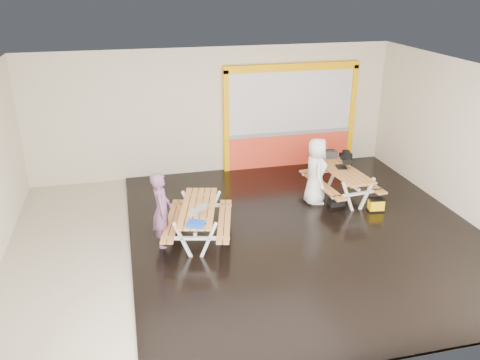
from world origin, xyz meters
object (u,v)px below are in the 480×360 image
object	(u,v)px
picnic_table_right	(341,177)
backpack	(345,160)
toolbox	(329,154)
person_right	(316,171)
laptop_left	(197,210)
person_left	(162,210)
fluke_bag	(376,205)
blue_pouch	(196,224)
laptop_right	(343,165)
dark_case	(336,202)
picnic_table_left	(198,215)

from	to	relation	value
picnic_table_right	backpack	xyz separation A→B (m)	(0.45, 0.78, 0.11)
toolbox	backpack	xyz separation A→B (m)	(0.43, -0.10, -0.17)
person_right	laptop_left	size ratio (longest dim) A/B	3.64
person_left	fluke_bag	bearing A→B (deg)	-78.72
blue_pouch	picnic_table_right	bearing A→B (deg)	27.55
laptop_right	blue_pouch	bearing A→B (deg)	-151.44
toolbox	person_left	bearing A→B (deg)	-154.35
blue_pouch	fluke_bag	world-z (taller)	blue_pouch
person_right	backpack	bearing A→B (deg)	-43.03
person_left	person_right	world-z (taller)	person_right
person_left	person_right	size ratio (longest dim) A/B	0.98
person_right	laptop_right	world-z (taller)	person_right
blue_pouch	laptop_left	bearing A→B (deg)	78.17
laptop_right	backpack	world-z (taller)	backpack
fluke_bag	picnic_table_right	bearing A→B (deg)	119.28
person_left	blue_pouch	size ratio (longest dim) A/B	5.23
dark_case	blue_pouch	bearing A→B (deg)	-155.58
person_left	backpack	xyz separation A→B (m)	(4.98, 2.09, -0.10)
fluke_bag	laptop_right	bearing A→B (deg)	111.36
picnic_table_left	laptop_right	size ratio (longest dim) A/B	5.04
person_left	backpack	distance (m)	5.41
picnic_table_left	blue_pouch	world-z (taller)	blue_pouch
laptop_left	fluke_bag	world-z (taller)	laptop_left
person_right	person_left	bearing A→B (deg)	118.95
person_right	toolbox	xyz separation A→B (m)	(0.74, 0.95, 0.05)
picnic_table_left	laptop_left	size ratio (longest dim) A/B	4.85
person_left	laptop_left	distance (m)	0.72
person_right	dark_case	bearing A→B (deg)	-115.67
person_right	blue_pouch	bearing A→B (deg)	132.57
picnic_table_right	toolbox	bearing A→B (deg)	88.27
person_right	picnic_table_left	bearing A→B (deg)	121.80
picnic_table_left	person_left	xyz separation A→B (m)	(-0.76, -0.08, 0.22)
person_right	laptop_left	bearing A→B (deg)	125.40
person_left	laptop_left	size ratio (longest dim) A/B	3.56
person_left	fluke_bag	size ratio (longest dim) A/B	4.24
picnic_table_left	blue_pouch	bearing A→B (deg)	-102.03
person_right	toolbox	world-z (taller)	person_right
person_right	laptop_right	bearing A→B (deg)	-64.62
laptop_left	blue_pouch	bearing A→B (deg)	-101.83
blue_pouch	fluke_bag	distance (m)	4.65
person_right	fluke_bag	distance (m)	1.62
picnic_table_right	person_right	world-z (taller)	person_right
picnic_table_left	laptop_right	xyz separation A→B (m)	(3.87, 1.38, 0.25)
blue_pouch	toolbox	size ratio (longest dim) A/B	0.76
person_right	backpack	xyz separation A→B (m)	(1.17, 0.85, -0.12)
fluke_bag	laptop_left	bearing A→B (deg)	-172.43
fluke_bag	person_right	bearing A→B (deg)	145.49
backpack	fluke_bag	size ratio (longest dim) A/B	1.33
blue_pouch	laptop_right	bearing A→B (deg)	28.56
laptop_right	picnic_table_left	bearing A→B (deg)	-160.43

